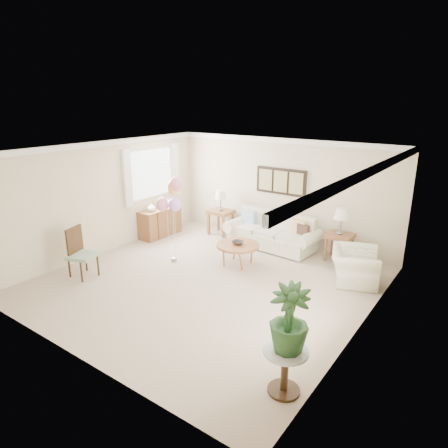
% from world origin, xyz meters
% --- Properties ---
extents(ground_plane, '(6.00, 6.00, 0.00)m').
position_xyz_m(ground_plane, '(0.00, 0.00, 0.00)').
color(ground_plane, tan).
extents(room_shell, '(6.04, 6.04, 2.60)m').
position_xyz_m(room_shell, '(-0.11, 0.09, 1.63)').
color(room_shell, beige).
rests_on(room_shell, ground).
extents(wall_art_triptych, '(1.35, 0.06, 0.65)m').
position_xyz_m(wall_art_triptych, '(0.00, 2.96, 1.55)').
color(wall_art_triptych, black).
rests_on(wall_art_triptych, ground).
extents(sofa, '(2.35, 1.01, 0.85)m').
position_xyz_m(sofa, '(0.09, 2.48, 0.33)').
color(sofa, white).
rests_on(sofa, ground).
extents(end_table_left, '(0.60, 0.55, 0.66)m').
position_xyz_m(end_table_left, '(-1.53, 2.54, 0.55)').
color(end_table_left, brown).
rests_on(end_table_left, ground).
extents(end_table_right, '(0.57, 0.52, 0.62)m').
position_xyz_m(end_table_right, '(1.71, 2.60, 0.52)').
color(end_table_right, brown).
rests_on(end_table_right, ground).
extents(lamp_left, '(0.30, 0.30, 0.54)m').
position_xyz_m(lamp_left, '(-1.53, 2.54, 1.07)').
color(lamp_left, gray).
rests_on(lamp_left, end_table_left).
extents(lamp_right, '(0.33, 0.33, 0.59)m').
position_xyz_m(lamp_right, '(1.71, 2.60, 1.07)').
color(lamp_right, gray).
rests_on(lamp_right, end_table_right).
extents(coffee_table, '(0.94, 0.94, 0.47)m').
position_xyz_m(coffee_table, '(0.01, 1.07, 0.44)').
color(coffee_table, '#976C40').
rests_on(coffee_table, ground).
extents(decor_bowl, '(0.26, 0.26, 0.06)m').
position_xyz_m(decor_bowl, '(-0.00, 1.08, 0.50)').
color(decor_bowl, '#2B231E').
rests_on(decor_bowl, coffee_table).
extents(armchair, '(1.17, 1.25, 0.66)m').
position_xyz_m(armchair, '(2.36, 1.72, 0.33)').
color(armchair, white).
rests_on(armchair, ground).
extents(side_table, '(0.56, 0.56, 0.60)m').
position_xyz_m(side_table, '(2.70, -1.92, 0.46)').
color(side_table, silver).
rests_on(side_table, ground).
extents(potted_plant, '(0.62, 0.62, 0.85)m').
position_xyz_m(potted_plant, '(2.72, -1.91, 1.03)').
color(potted_plant, '#254D20').
rests_on(potted_plant, side_table).
extents(accent_chair, '(0.63, 0.63, 1.02)m').
position_xyz_m(accent_chair, '(-2.29, -1.28, 0.53)').
color(accent_chair, gray).
rests_on(accent_chair, ground).
extents(credenza, '(0.46, 1.20, 0.74)m').
position_xyz_m(credenza, '(-2.76, 1.50, 0.37)').
color(credenza, brown).
rests_on(credenza, ground).
extents(vase_white, '(0.22, 0.22, 0.21)m').
position_xyz_m(vase_white, '(-2.74, 1.20, 0.84)').
color(vase_white, white).
rests_on(vase_white, credenza).
extents(vase_sage, '(0.21, 0.21, 0.21)m').
position_xyz_m(vase_sage, '(-2.74, 1.82, 0.84)').
color(vase_sage, beige).
rests_on(vase_sage, credenza).
extents(balloon_cluster, '(0.56, 0.49, 1.94)m').
position_xyz_m(balloon_cluster, '(-1.24, 0.38, 1.52)').
color(balloon_cluster, gray).
rests_on(balloon_cluster, ground).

